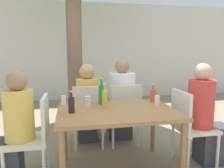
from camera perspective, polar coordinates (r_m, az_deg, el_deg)
cafe_building_wall at (r=6.51m, az=-6.58°, el=8.41°), size 10.00×0.08×2.80m
dining_table_front at (r=2.48m, az=1.33°, el=-8.61°), size 1.31×0.93×0.74m
patio_chair_0 at (r=2.50m, az=-19.50°, el=-12.05°), size 0.44×0.44×0.92m
patio_chair_1 at (r=2.84m, az=19.41°, el=-9.59°), size 0.44×0.44×0.92m
patio_chair_2 at (r=3.15m, az=-6.15°, el=-7.41°), size 0.44×0.44×0.92m
patio_chair_3 at (r=3.23m, az=3.25°, el=-6.96°), size 0.44×0.44×0.92m
person_seated_0 at (r=2.55m, az=-25.01°, el=-11.96°), size 0.55×0.30×1.20m
person_seated_1 at (r=2.96m, az=23.46°, el=-8.57°), size 0.55×0.31×1.25m
person_seated_2 at (r=3.37m, az=-6.50°, el=-6.08°), size 0.32×0.56×1.21m
person_seated_3 at (r=3.43m, az=2.33°, el=-5.06°), size 0.39×0.60×1.28m
green_bottle_0 at (r=2.71m, az=-2.75°, el=-2.59°), size 0.08×0.08×0.33m
oil_cruet_1 at (r=2.52m, az=-1.89°, el=-3.82°), size 0.07×0.07×0.28m
soda_bottle_2 at (r=2.89m, az=10.70°, el=-2.84°), size 0.08×0.08×0.23m
wine_bottle_3 at (r=2.36m, az=-10.56°, el=-5.26°), size 0.07×0.07×0.24m
drinking_glass_0 at (r=2.71m, az=11.70°, el=-4.26°), size 0.06×0.06×0.12m
drinking_glass_1 at (r=2.61m, az=-6.32°, el=-4.51°), size 0.07×0.07×0.12m
drinking_glass_2 at (r=2.74m, az=-12.53°, el=-4.16°), size 0.06×0.06×0.12m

